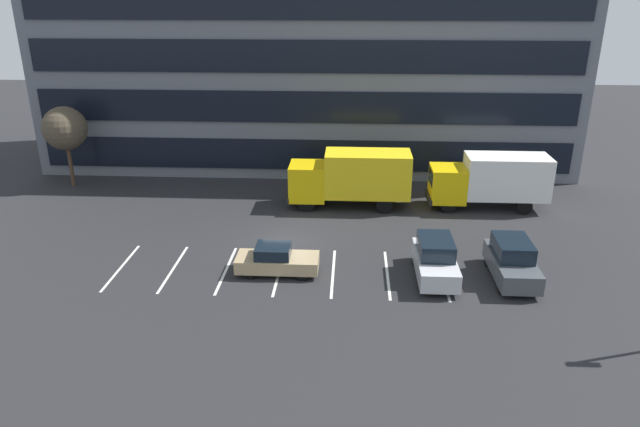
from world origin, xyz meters
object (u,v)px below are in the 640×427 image
(box_truck_yellow_all, at_px, (352,176))
(suv_charcoal, at_px, (512,261))
(box_truck_yellow, at_px, (491,179))
(suv_silver, at_px, (435,259))
(bare_tree, at_px, (65,129))
(sedan_tan, at_px, (277,260))

(box_truck_yellow_all, bearing_deg, suv_charcoal, -50.86)
(box_truck_yellow, distance_m, suv_silver, 11.37)
(suv_silver, bearing_deg, box_truck_yellow_all, 113.16)
(box_truck_yellow_all, distance_m, suv_silver, 10.91)
(box_truck_yellow_all, bearing_deg, bare_tree, 171.06)
(box_truck_yellow, height_order, sedan_tan, box_truck_yellow)
(suv_charcoal, height_order, bare_tree, bare_tree)
(suv_charcoal, relative_size, bare_tree, 0.77)
(sedan_tan, bearing_deg, suv_silver, -0.13)
(sedan_tan, xyz_separation_m, bare_tree, (-16.89, 13.21, 3.58))
(suv_silver, height_order, bare_tree, bare_tree)
(sedan_tan, height_order, suv_silver, suv_silver)
(box_truck_yellow_all, xyz_separation_m, suv_charcoal, (8.09, -9.94, -1.12))
(box_truck_yellow_all, xyz_separation_m, sedan_tan, (-3.80, -9.96, -1.40))
(box_truck_yellow, xyz_separation_m, suv_charcoal, (-1.06, -10.18, -1.03))
(suv_silver, bearing_deg, bare_tree, 152.07)
(box_truck_yellow, distance_m, bare_tree, 30.07)
(suv_charcoal, relative_size, sedan_tan, 1.07)
(box_truck_yellow, xyz_separation_m, suv_silver, (-4.88, -10.21, -1.03))
(bare_tree, bearing_deg, box_truck_yellow_all, -8.94)
(sedan_tan, distance_m, bare_tree, 21.74)
(box_truck_yellow, distance_m, sedan_tan, 16.53)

